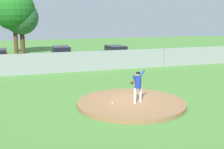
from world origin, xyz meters
name	(u,v)px	position (x,y,z in m)	size (l,w,h in m)	color
ground_plane	(99,81)	(0.00, 6.00, 0.00)	(80.00, 80.00, 0.00)	#4C8438
asphalt_strip	(75,63)	(0.00, 14.50, 0.00)	(44.00, 7.00, 0.01)	#2B2B2D
pitchers_mound	(131,103)	(0.00, 0.00, 0.11)	(5.54, 5.54, 0.21)	olive
pitcher_youth	(138,84)	(0.22, -0.29, 1.17)	(0.80, 0.32, 1.66)	silver
baseball	(112,103)	(-1.05, -0.11, 0.25)	(0.07, 0.07, 0.07)	white
chainlink_fence	(86,61)	(0.00, 10.00, 0.84)	(36.15, 0.07, 1.78)	gray
parked_car_navy	(61,55)	(-1.26, 14.94, 0.79)	(1.91, 4.21, 1.66)	#161E4C
parked_car_slate	(116,54)	(4.25, 14.68, 0.76)	(1.99, 4.38, 1.58)	slate
traffic_cone_orange	(143,54)	(8.36, 17.08, 0.26)	(0.40, 0.40, 0.55)	orange
tree_broad_left	(14,10)	(-5.34, 23.78, 5.27)	(4.92, 4.92, 7.75)	#4C331E
tree_tall_centre	(21,18)	(-4.57, 23.99, 4.33)	(4.11, 4.11, 6.42)	#4C331E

